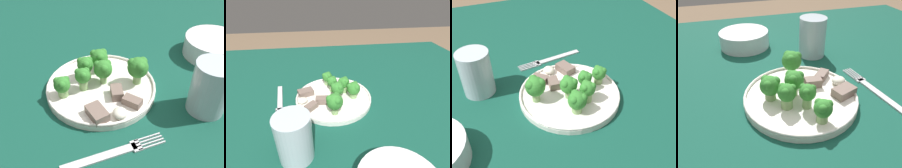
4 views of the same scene
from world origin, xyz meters
TOP-DOWN VIEW (x-y plane):
  - table at (0.00, 0.00)m, footprint 1.36×1.15m
  - dinner_plate at (0.00, -0.04)m, footprint 0.24×0.24m
  - fork at (0.17, -0.05)m, footprint 0.05×0.19m
  - cream_bowl at (-0.08, 0.27)m, footprint 0.15×0.15m
  - drinking_glass at (0.10, 0.16)m, footprint 0.08×0.08m
  - broccoli_floret_near_rim_left at (-0.00, -0.08)m, footprint 0.03×0.03m
  - broccoli_floret_center_left at (-0.01, -0.03)m, footprint 0.04×0.04m
  - broccoli_floret_back_left at (-0.06, -0.03)m, footprint 0.04×0.04m
  - broccoli_floret_front_left at (-0.04, -0.07)m, footprint 0.04×0.04m
  - broccoli_floret_center_back at (0.01, 0.04)m, footprint 0.05×0.05m
  - broccoli_floret_mid_cluster at (0.01, -0.12)m, footprint 0.04×0.03m
  - meat_slice_front_slice at (0.07, 0.01)m, footprint 0.04×0.04m
  - meat_slice_middle_slice at (0.09, -0.06)m, footprint 0.05×0.04m
  - meat_slice_rear_slice at (0.04, -0.01)m, footprint 0.04×0.03m
  - sauce_dollop at (0.10, -0.02)m, footprint 0.03×0.03m

SIDE VIEW (x-z plane):
  - table at x=0.00m, z-range 0.29..1.04m
  - fork at x=0.17m, z-range 0.75..0.76m
  - dinner_plate at x=0.00m, z-range 0.75..0.77m
  - meat_slice_front_slice at x=0.07m, z-range 0.76..0.78m
  - sauce_dollop at x=0.10m, z-range 0.76..0.78m
  - meat_slice_middle_slice at x=0.09m, z-range 0.76..0.78m
  - meat_slice_rear_slice at x=0.04m, z-range 0.76..0.78m
  - cream_bowl at x=-0.08m, z-range 0.75..0.80m
  - broccoli_floret_mid_cluster at x=0.01m, z-range 0.77..0.81m
  - broccoli_floret_back_left at x=-0.06m, z-range 0.77..0.82m
  - broccoli_floret_front_left at x=-0.04m, z-range 0.77..0.82m
  - broccoli_floret_near_rim_left at x=0.00m, z-range 0.77..0.82m
  - broccoli_floret_center_left at x=-0.01m, z-range 0.77..0.83m
  - drinking_glass at x=0.10m, z-range 0.75..0.86m
  - broccoli_floret_center_back at x=0.01m, z-range 0.77..0.84m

